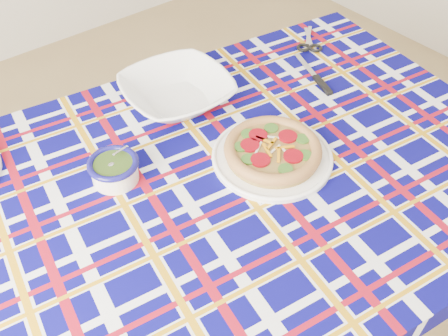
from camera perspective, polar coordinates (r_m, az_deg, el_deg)
floor at (r=2.15m, az=0.79°, el=-8.84°), size 4.00×4.00×0.00m
dining_table at (r=1.33m, az=-1.83°, el=-4.41°), size 1.85×1.32×0.80m
tablecloth at (r=1.31m, az=-1.85°, el=-3.66°), size 1.89×1.35×0.11m
main_focaccia_plate at (r=1.31m, az=5.59°, el=2.05°), size 0.33×0.33×0.06m
pesto_bowl at (r=1.28m, az=-12.47°, el=-0.02°), size 0.15×0.15×0.08m
serving_bowl at (r=1.50m, az=-5.38°, el=8.67°), size 0.35×0.35×0.08m
table_knife at (r=1.69m, az=9.43°, el=11.44°), size 0.11×0.25×0.01m
kitchen_scissors at (r=1.85m, az=9.64°, el=14.64°), size 0.20×0.21×0.02m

